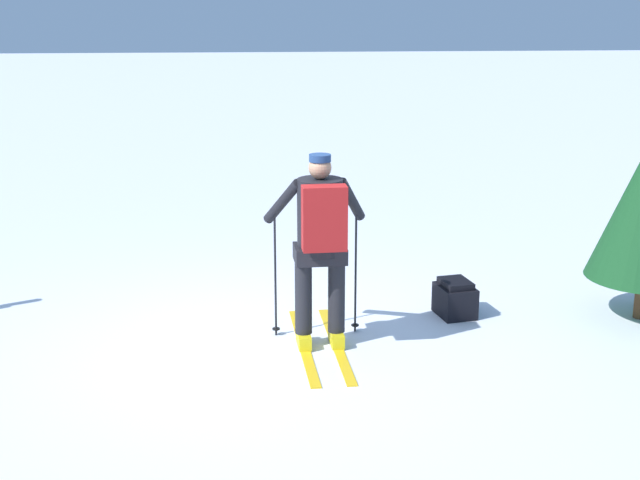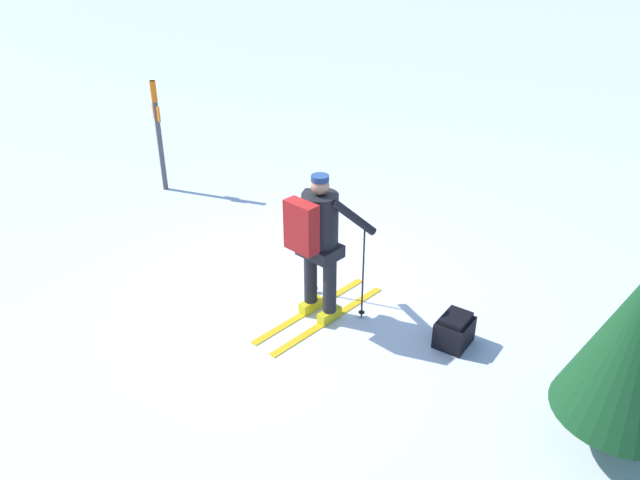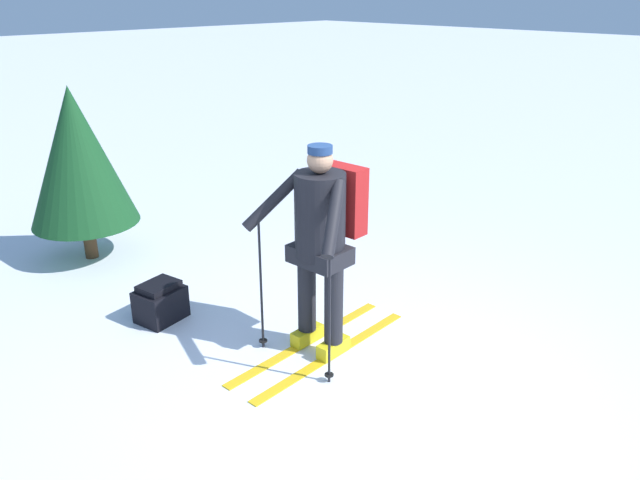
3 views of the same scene
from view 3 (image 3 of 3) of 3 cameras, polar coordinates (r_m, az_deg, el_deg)
The scene contains 4 objects.
ground_plane at distance 4.88m, azimuth 4.07°, elevation -12.75°, with size 80.00×80.00×0.00m, color white.
skier at distance 4.81m, azimuth 0.25°, elevation 0.59°, with size 0.94×1.79×1.72m.
dropped_backpack at distance 5.78m, azimuth -14.39°, elevation -5.52°, with size 0.39×0.45×0.36m.
pine_tree at distance 7.04m, azimuth -21.30°, elevation 7.10°, with size 1.13×1.13×1.88m.
Camera 3 is at (2.60, -3.05, 2.78)m, focal length 35.00 mm.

